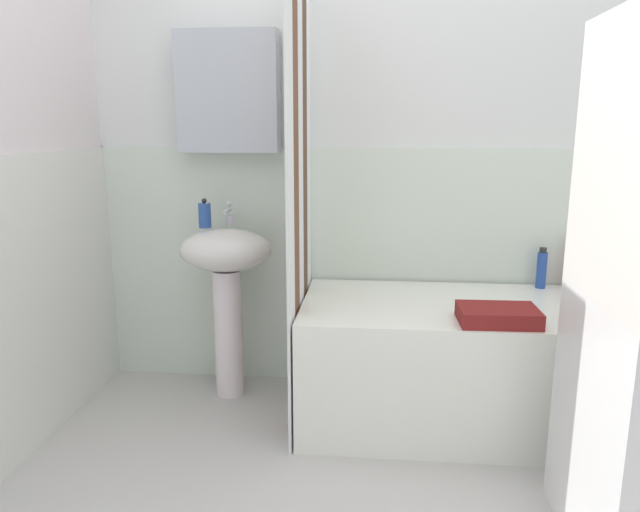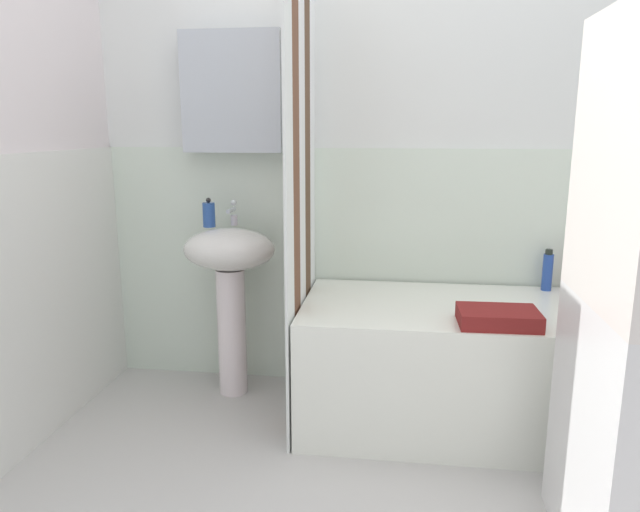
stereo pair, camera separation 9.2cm
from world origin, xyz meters
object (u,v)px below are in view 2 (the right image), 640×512
object	(u,v)px
conditioner_bottle	(602,276)
shampoo_bottle	(575,269)
bathtub	(467,365)
towel_folded	(498,317)
soap_dispenser	(209,214)
sink	(230,274)
lotion_bottle	(547,271)

from	to	relation	value
conditioner_bottle	shampoo_bottle	size ratio (longest dim) A/B	0.78
bathtub	towel_folded	bearing A→B (deg)	-72.88
conditioner_bottle	shampoo_bottle	xyz separation A→B (m)	(-0.12, 0.01, 0.02)
bathtub	towel_folded	size ratio (longest dim) A/B	4.74
soap_dispenser	bathtub	world-z (taller)	soap_dispenser
shampoo_bottle	towel_folded	xyz separation A→B (m)	(-0.43, -0.55, -0.07)
sink	shampoo_bottle	xyz separation A→B (m)	(1.62, 0.14, 0.04)
sink	lotion_bottle	xyz separation A→B (m)	(1.49, 0.13, 0.03)
sink	towel_folded	xyz separation A→B (m)	(1.19, -0.42, -0.03)
conditioner_bottle	lotion_bottle	bearing A→B (deg)	179.65
soap_dispenser	lotion_bottle	world-z (taller)	soap_dispenser
shampoo_bottle	soap_dispenser	bearing A→B (deg)	-176.62
lotion_bottle	towel_folded	xyz separation A→B (m)	(-0.30, -0.55, -0.06)
sink	lotion_bottle	bearing A→B (deg)	4.97
conditioner_bottle	towel_folded	world-z (taller)	conditioner_bottle
soap_dispenser	shampoo_bottle	xyz separation A→B (m)	(1.72, 0.10, -0.24)
bathtub	shampoo_bottle	bearing A→B (deg)	31.40
soap_dispenser	shampoo_bottle	world-z (taller)	soap_dispenser
soap_dispenser	conditioner_bottle	world-z (taller)	soap_dispenser
lotion_bottle	towel_folded	distance (m)	0.63
bathtub	lotion_bottle	xyz separation A→B (m)	(0.38, 0.30, 0.37)
towel_folded	bathtub	bearing A→B (deg)	107.12
sink	towel_folded	size ratio (longest dim) A/B	2.73
soap_dispenser	bathtub	bearing A→B (deg)	-9.53
bathtub	conditioner_bottle	world-z (taller)	conditioner_bottle
sink	soap_dispenser	bearing A→B (deg)	162.18
sink	conditioner_bottle	size ratio (longest dim) A/B	4.91
shampoo_bottle	towel_folded	bearing A→B (deg)	-127.75
soap_dispenser	shampoo_bottle	distance (m)	1.74
shampoo_bottle	lotion_bottle	world-z (taller)	shampoo_bottle
lotion_bottle	towel_folded	bearing A→B (deg)	-118.98
soap_dispenser	lotion_bottle	xyz separation A→B (m)	(1.60, 0.10, -0.25)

